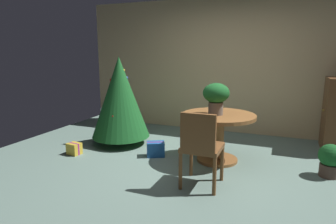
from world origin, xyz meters
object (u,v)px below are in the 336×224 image
Objects in this scene: wooden_chair_near at (201,145)px; holiday_tree at (120,97)px; gift_box_gold at (74,149)px; round_dining_table at (218,128)px; potted_plant at (330,159)px; gift_box_blue at (156,149)px; flower_vase at (216,95)px.

wooden_chair_near is 0.61× the size of holiday_tree.
wooden_chair_near reaches higher than gift_box_gold.
wooden_chair_near is at bearing -32.91° from holiday_tree.
potted_plant is at bearing -0.89° from round_dining_table.
round_dining_table is at bearing 90.00° from wooden_chair_near.
wooden_chair_near is 2.85× the size of gift_box_blue.
wooden_chair_near is 1.74m from potted_plant.
gift_box_blue is at bearing -176.56° from potted_plant.
potted_plant is (2.37, 0.14, 0.12)m from gift_box_blue.
flower_vase is 2.34m from gift_box_gold.
wooden_chair_near is at bearing -147.95° from potted_plant.
round_dining_table is 1.01m from gift_box_blue.
gift_box_blue is 0.75× the size of potted_plant.
potted_plant is at bearing 8.60° from gift_box_gold.
gift_box_blue is at bearing 140.16° from wooden_chair_near.
potted_plant is (1.45, -0.02, -0.27)m from round_dining_table.
holiday_tree is (-1.71, 0.25, -0.16)m from flower_vase.
wooden_chair_near is (0.03, -0.88, -0.45)m from flower_vase.
round_dining_table is 0.48m from flower_vase.
gift_box_gold is at bearing -171.40° from potted_plant.
flower_vase reaches higher than potted_plant.
round_dining_table reaches higher than gift_box_gold.
gift_box_gold is (-2.13, 0.37, -0.43)m from wooden_chair_near.
wooden_chair_near is 2.10m from holiday_tree.
round_dining_table is 2.45× the size of potted_plant.
round_dining_table reaches higher than gift_box_blue.
gift_box_blue is (0.82, -0.36, -0.71)m from holiday_tree.
round_dining_table is 3.28× the size of gift_box_blue.
flower_vase is 1.24m from gift_box_blue.
holiday_tree reaches higher than potted_plant.
round_dining_table is 0.70× the size of holiday_tree.
wooden_chair_near is 1.26m from gift_box_blue.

